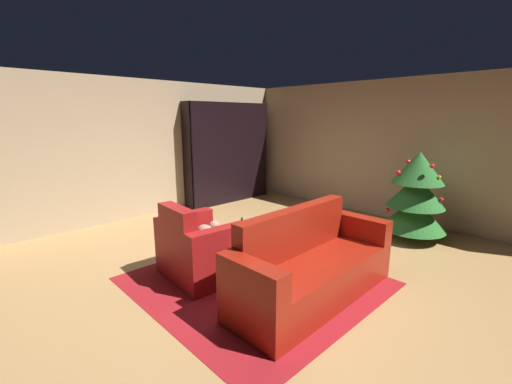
{
  "coord_description": "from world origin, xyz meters",
  "views": [
    {
      "loc": [
        2.75,
        -2.74,
        1.86
      ],
      "look_at": [
        -0.12,
        0.02,
        0.97
      ],
      "focal_mm": 23.45,
      "sensor_mm": 36.0,
      "label": 1
    }
  ],
  "objects": [
    {
      "name": "ground_plane",
      "position": [
        0.0,
        0.0,
        0.0
      ],
      "size": [
        7.89,
        7.89,
        0.0
      ],
      "primitive_type": "plane",
      "color": "#AE834E"
    },
    {
      "name": "wall_back",
      "position": [
        0.0,
        3.32,
        1.27
      ],
      "size": [
        6.5,
        0.06,
        2.53
      ],
      "primitive_type": "cube",
      "color": "tan",
      "rests_on": "ground"
    },
    {
      "name": "wall_left",
      "position": [
        -3.22,
        0.0,
        1.27
      ],
      "size": [
        0.06,
        6.7,
        2.53
      ],
      "primitive_type": "cube",
      "color": "tan",
      "rests_on": "ground"
    },
    {
      "name": "area_rug",
      "position": [
        0.18,
        -0.28,
        0.0
      ],
      "size": [
        2.5,
        2.41,
        0.01
      ],
      "primitive_type": "cube",
      "color": "maroon",
      "rests_on": "ground"
    },
    {
      "name": "bookshelf_unit",
      "position": [
        -2.97,
        2.06,
        1.06
      ],
      "size": [
        0.33,
        2.09,
        2.16
      ],
      "color": "black",
      "rests_on": "ground"
    },
    {
      "name": "armchair_red",
      "position": [
        -0.38,
        -0.66,
        0.33
      ],
      "size": [
        0.97,
        0.8,
        0.9
      ],
      "color": "maroon",
      "rests_on": "ground"
    },
    {
      "name": "couch_red",
      "position": [
        0.82,
        -0.07,
        0.31
      ],
      "size": [
        0.76,
        2.04,
        0.92
      ],
      "color": "maroon",
      "rests_on": "ground"
    },
    {
      "name": "coffee_table",
      "position": [
        0.08,
        -0.13,
        0.42
      ],
      "size": [
        0.79,
        0.79,
        0.45
      ],
      "color": "black",
      "rests_on": "ground"
    },
    {
      "name": "book_stack_on_table",
      "position": [
        0.06,
        -0.12,
        0.52
      ],
      "size": [
        0.23,
        0.18,
        0.13
      ],
      "color": "gray",
      "rests_on": "coffee_table"
    },
    {
      "name": "bottle_on_table",
      "position": [
        0.04,
        -0.35,
        0.57
      ],
      "size": [
        0.06,
        0.06,
        0.3
      ],
      "color": "#225F25",
      "rests_on": "coffee_table"
    },
    {
      "name": "decorated_tree",
      "position": [
        0.87,
        2.44,
        0.71
      ],
      "size": [
        0.94,
        0.94,
        1.36
      ],
      "color": "brown",
      "rests_on": "ground"
    }
  ]
}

